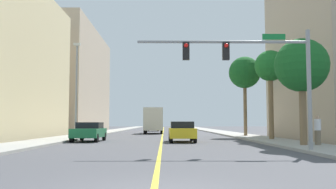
# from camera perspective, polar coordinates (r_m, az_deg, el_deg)

# --- Properties ---
(ground) EXTENTS (192.00, 192.00, 0.00)m
(ground) POSITION_cam_1_polar(r_m,az_deg,el_deg) (49.55, -0.80, -5.93)
(ground) COLOR #47474C
(sidewalk_left) EXTENTS (3.17, 168.00, 0.15)m
(sidewalk_left) POSITION_cam_1_polar(r_m,az_deg,el_deg) (50.27, -10.28, -5.76)
(sidewalk_left) COLOR #9E9B93
(sidewalk_left) RESTS_ON ground
(sidewalk_right) EXTENTS (3.17, 168.00, 0.15)m
(sidewalk_right) POSITION_cam_1_polar(r_m,az_deg,el_deg) (50.20, 8.70, -5.78)
(sidewalk_right) COLOR #9E9B93
(sidewalk_right) RESTS_ON ground
(lane_marking_center) EXTENTS (0.16, 144.00, 0.01)m
(lane_marking_center) POSITION_cam_1_polar(r_m,az_deg,el_deg) (49.55, -0.80, -5.93)
(lane_marking_center) COLOR yellow
(lane_marking_center) RESTS_ON ground
(building_left_far) EXTENTS (17.74, 27.59, 16.64)m
(building_left_far) POSITION_cam_1_polar(r_m,az_deg,el_deg) (66.04, -18.26, 1.92)
(building_left_far) COLOR tan
(building_left_far) RESTS_ON ground
(traffic_signal_mast) EXTENTS (8.22, 0.36, 5.68)m
(traffic_signal_mast) POSITION_cam_1_polar(r_m,az_deg,el_deg) (18.28, 13.15, 4.59)
(traffic_signal_mast) COLOR gray
(traffic_signal_mast) RESTS_ON sidewalk_right
(street_lamp) EXTENTS (0.56, 0.28, 7.94)m
(street_lamp) POSITION_cam_1_polar(r_m,az_deg,el_deg) (32.22, -13.76, 1.41)
(street_lamp) COLOR gray
(street_lamp) RESTS_ON sidewalk_left
(palm_near) EXTENTS (3.07, 3.07, 6.07)m
(palm_near) POSITION_cam_1_polar(r_m,az_deg,el_deg) (22.85, 19.66, 4.06)
(palm_near) COLOR brown
(palm_near) RESTS_ON sidewalk_right
(palm_mid) EXTENTS (2.41, 2.41, 6.90)m
(palm_mid) POSITION_cam_1_polar(r_m,az_deg,el_deg) (30.39, 15.28, 3.95)
(palm_mid) COLOR brown
(palm_mid) RESTS_ON sidewalk_right
(palm_far) EXTENTS (3.12, 3.12, 7.77)m
(palm_far) POSITION_cam_1_polar(r_m,az_deg,el_deg) (37.81, 11.57, 3.19)
(palm_far) COLOR brown
(palm_far) RESTS_ON sidewalk_right
(car_yellow) EXTENTS (1.90, 4.28, 1.48)m
(car_yellow) POSITION_cam_1_polar(r_m,az_deg,el_deg) (27.46, 2.12, -5.64)
(car_yellow) COLOR gold
(car_yellow) RESTS_ON ground
(car_green) EXTENTS (2.03, 4.20, 1.43)m
(car_green) POSITION_cam_1_polar(r_m,az_deg,el_deg) (28.86, -11.90, -5.50)
(car_green) COLOR #196638
(car_green) RESTS_ON ground
(car_silver) EXTENTS (1.89, 4.02, 1.33)m
(car_silver) POSITION_cam_1_polar(r_m,az_deg,el_deg) (62.45, -2.24, -4.96)
(car_silver) COLOR #BCBCC1
(car_silver) RESTS_ON ground
(delivery_truck) EXTENTS (2.50, 7.28, 3.27)m
(delivery_truck) POSITION_cam_1_polar(r_m,az_deg,el_deg) (48.79, -2.23, -3.93)
(delivery_truck) COLOR #194799
(delivery_truck) RESTS_ON ground
(pedestrian) EXTENTS (0.38, 0.38, 1.68)m
(pedestrian) POSITION_cam_1_polar(r_m,az_deg,el_deg) (22.97, 21.78, -5.03)
(pedestrian) COLOR #726651
(pedestrian) RESTS_ON sidewalk_right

